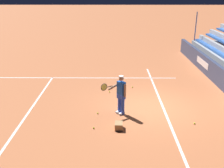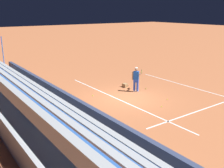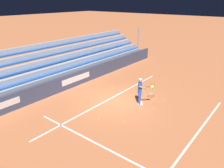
{
  "view_description": "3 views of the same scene",
  "coord_description": "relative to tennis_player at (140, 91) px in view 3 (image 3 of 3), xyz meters",
  "views": [
    {
      "loc": [
        -10.96,
        1.76,
        5.11
      ],
      "look_at": [
        -0.04,
        1.84,
        1.13
      ],
      "focal_mm": 42.0,
      "sensor_mm": 36.0,
      "label": 1
    },
    {
      "loc": [
        12.46,
        -9.99,
        5.49
      ],
      "look_at": [
        -1.2,
        -0.22,
        0.72
      ],
      "focal_mm": 42.0,
      "sensor_mm": 36.0,
      "label": 2
    },
    {
      "loc": [
        10.3,
        7.91,
        6.32
      ],
      "look_at": [
        0.67,
        0.27,
        1.49
      ],
      "focal_mm": 35.0,
      "sensor_mm": 36.0,
      "label": 3
    }
  ],
  "objects": [
    {
      "name": "ground_plane",
      "position": [
        0.69,
        -1.47,
        -0.89
      ],
      "size": [
        160.0,
        160.0,
        0.0
      ],
      "primitive_type": "plane",
      "color": "#B7663D"
    },
    {
      "name": "court_baseline_white",
      "position": [
        0.69,
        -1.97,
        -0.89
      ],
      "size": [
        12.0,
        0.1,
        0.01
      ],
      "primitive_type": "cube",
      "color": "white",
      "rests_on": "ground"
    },
    {
      "name": "court_sideline_white",
      "position": [
        4.8,
        2.53,
        -0.89
      ],
      "size": [
        0.1,
        12.0,
        0.01
      ],
      "primitive_type": "cube",
      "color": "white",
      "rests_on": "ground"
    },
    {
      "name": "court_service_line_white",
      "position": [
        0.69,
        4.03,
        -0.89
      ],
      "size": [
        8.22,
        0.1,
        0.01
      ],
      "primitive_type": "cube",
      "color": "white",
      "rests_on": "ground"
    },
    {
      "name": "back_wall_sponsor_board",
      "position": [
        0.69,
        -5.57,
        -0.34
      ],
      "size": [
        22.45,
        0.25,
        1.1
      ],
      "color": "#384260",
      "rests_on": "ground"
    },
    {
      "name": "bleacher_stand",
      "position": [
        0.69,
        -7.8,
        -0.13
      ],
      "size": [
        21.33,
        3.2,
        3.4
      ],
      "color": "#9EA3A8",
      "rests_on": "ground"
    },
    {
      "name": "tennis_player",
      "position": [
        0.0,
        0.0,
        0.0
      ],
      "size": [
        0.64,
        1.05,
        1.71
      ],
      "color": "blue",
      "rests_on": "ground"
    },
    {
      "name": "ball_box_cardboard",
      "position": [
        -1.34,
        0.1,
        -0.76
      ],
      "size": [
        0.41,
        0.32,
        0.26
      ],
      "primitive_type": "cube",
      "rotation": [
        0.0,
        0.0,
        -0.04
      ],
      "color": "#A87F51",
      "rests_on": "ground"
    },
    {
      "name": "tennis_ball_stray_back",
      "position": [
        3.15,
        -0.73,
        -0.86
      ],
      "size": [
        0.07,
        0.07,
        0.07
      ],
      "primitive_type": "sphere",
      "color": "#CCE533",
      "rests_on": "ground"
    },
    {
      "name": "tennis_ball_toward_net",
      "position": [
        -0.05,
        0.99,
        -0.86
      ],
      "size": [
        0.07,
        0.07,
        0.07
      ],
      "primitive_type": "sphere",
      "color": "#CCE533",
      "rests_on": "ground"
    },
    {
      "name": "tennis_ball_on_baseline",
      "position": [
        2.45,
        0.51,
        -0.86
      ],
      "size": [
        0.07,
        0.07,
        0.07
      ],
      "primitive_type": "sphere",
      "color": "#CCE533",
      "rests_on": "ground"
    },
    {
      "name": "tennis_ball_by_box",
      "position": [
        -1.33,
        1.07,
        -0.86
      ],
      "size": [
        0.07,
        0.07,
        0.07
      ],
      "primitive_type": "sphere",
      "color": "#CCE533",
      "rests_on": "ground"
    },
    {
      "name": "tennis_ball_midcourt",
      "position": [
        -0.94,
        -2.95,
        -0.86
      ],
      "size": [
        0.07,
        0.07,
        0.07
      ],
      "primitive_type": "sphere",
      "color": "#CCE533",
      "rests_on": "ground"
    }
  ]
}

